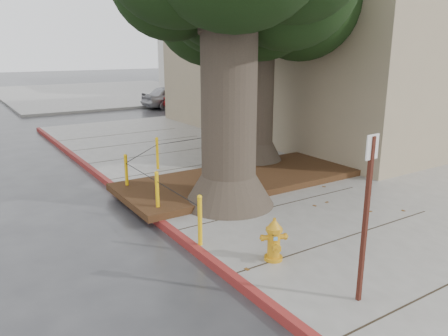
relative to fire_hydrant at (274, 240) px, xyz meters
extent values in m
plane|color=#28282B|center=(1.16, -0.04, -0.51)|extent=(140.00, 140.00, 0.00)
cube|color=slate|center=(7.16, 2.46, -0.43)|extent=(16.00, 26.00, 0.15)
cube|color=slate|center=(7.16, 29.96, -0.43)|extent=(16.00, 20.00, 0.15)
cube|color=maroon|center=(-0.84, 2.46, -0.43)|extent=(0.14, 26.00, 0.16)
cube|color=black|center=(2.06, 3.86, -0.28)|extent=(6.40, 2.60, 0.16)
cube|color=gray|center=(11.16, 8.46, 4.49)|extent=(12.00, 13.00, 10.00)
cube|color=silver|center=(17.16, 25.96, 3.99)|extent=(10.00, 10.00, 9.00)
cube|color=slate|center=(23.16, 31.96, 5.49)|extent=(12.00, 14.00, 12.00)
cone|color=#4C3F33|center=(0.86, 2.66, -0.01)|extent=(2.04, 2.04, 0.70)
cylinder|color=#4C3F33|center=(0.86, 2.66, 2.02)|extent=(1.20, 1.20, 4.22)
cone|color=#4C3F33|center=(3.46, 5.16, -0.01)|extent=(1.77, 1.77, 0.70)
cylinder|color=#4C3F33|center=(3.46, 5.16, 1.81)|extent=(1.04, 1.04, 3.84)
cylinder|color=yellow|center=(-0.74, 1.16, 0.09)|extent=(0.08, 0.08, 0.90)
sphere|color=yellow|center=(-0.74, 1.16, 0.54)|extent=(0.09, 0.09, 0.09)
cylinder|color=yellow|center=(-0.74, 2.96, 0.09)|extent=(0.08, 0.08, 0.90)
sphere|color=yellow|center=(-0.74, 2.96, 0.54)|extent=(0.09, 0.09, 0.09)
cylinder|color=yellow|center=(-0.74, 4.76, 0.09)|extent=(0.08, 0.08, 0.90)
sphere|color=yellow|center=(-0.74, 4.76, 0.54)|extent=(0.09, 0.09, 0.09)
cylinder|color=yellow|center=(0.76, 6.26, 0.09)|extent=(0.08, 0.08, 0.90)
sphere|color=yellow|center=(0.76, 6.26, 0.54)|extent=(0.09, 0.09, 0.09)
cylinder|color=yellow|center=(2.96, 6.46, 0.09)|extent=(0.08, 0.08, 0.90)
sphere|color=yellow|center=(2.96, 6.46, 0.54)|extent=(0.09, 0.09, 0.09)
cylinder|color=black|center=(-0.74, 2.06, 0.36)|extent=(0.02, 1.80, 0.02)
cylinder|color=black|center=(-0.74, 3.86, 0.36)|extent=(0.02, 1.80, 0.02)
cylinder|color=black|center=(0.01, 5.51, 0.36)|extent=(1.51, 1.51, 0.02)
cylinder|color=black|center=(1.86, 6.36, 0.36)|extent=(2.20, 0.22, 0.02)
cylinder|color=orange|center=(0.00, 0.00, -0.33)|extent=(0.41, 0.41, 0.06)
cylinder|color=orange|center=(0.00, 0.00, -0.07)|extent=(0.28, 0.28, 0.48)
cylinder|color=orange|center=(0.00, 0.00, 0.18)|extent=(0.37, 0.37, 0.07)
cone|color=orange|center=(0.00, 0.00, 0.27)|extent=(0.34, 0.34, 0.13)
cylinder|color=orange|center=(0.00, 0.00, 0.36)|extent=(0.07, 0.07, 0.05)
cylinder|color=orange|center=(-0.11, 0.06, 0.04)|extent=(0.16, 0.13, 0.09)
cylinder|color=orange|center=(0.12, -0.05, 0.04)|extent=(0.16, 0.13, 0.09)
cylinder|color=orange|center=(-0.04, -0.10, -0.07)|extent=(0.17, 0.17, 0.12)
cube|color=#5999D8|center=(-0.04, -0.09, 0.06)|extent=(0.06, 0.03, 0.07)
cube|color=#471911|center=(0.24, -1.59, 0.81)|extent=(0.06, 0.06, 2.33)
cube|color=silver|center=(0.24, -1.59, 1.83)|extent=(0.23, 0.03, 0.33)
imported|color=#9D9DA2|center=(7.84, 19.29, 0.17)|extent=(4.07, 1.76, 1.37)
imported|color=maroon|center=(8.33, 17.90, 0.03)|extent=(3.32, 1.22, 1.09)
camera|label=1|loc=(-4.28, -5.10, 3.04)|focal=35.00mm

